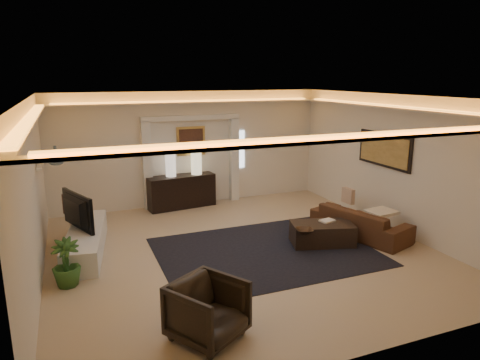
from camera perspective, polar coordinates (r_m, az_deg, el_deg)
name	(u,v)px	position (r m, az deg, el deg)	size (l,w,h in m)	color
floor	(242,251)	(8.42, 0.26, -9.32)	(7.00, 7.00, 0.00)	tan
ceiling	(242,97)	(7.77, 0.28, 10.81)	(7.00, 7.00, 0.00)	white
wall_back	(191,149)	(11.23, -6.48, 4.12)	(7.00, 7.00, 0.00)	silver
wall_front	(360,244)	(5.04, 15.55, -8.14)	(7.00, 7.00, 0.00)	silver
wall_left	(33,197)	(7.44, -25.60, -1.99)	(7.00, 7.00, 0.00)	silver
wall_right	(394,164)	(9.81, 19.59, 2.05)	(7.00, 7.00, 0.00)	silver
cove_soffit	(242,113)	(7.79, 0.28, 8.75)	(7.00, 7.00, 0.04)	silver
daylight_slit	(240,149)	(11.65, -0.01, 4.05)	(0.25, 0.03, 1.00)	white
area_rug	(265,251)	(8.40, 3.34, -9.36)	(4.00, 3.00, 0.01)	black
pilaster_left	(147,166)	(10.95, -12.10, 1.81)	(0.22, 0.20, 2.20)	silver
pilaster_right	(234,160)	(11.55, -0.79, 2.71)	(0.22, 0.20, 2.20)	silver
alcove_header	(191,118)	(11.03, -6.45, 8.15)	(2.52, 0.20, 0.12)	silver
painting_frame	(191,141)	(11.17, -6.46, 5.11)	(0.74, 0.04, 0.74)	tan
painting_canvas	(191,141)	(11.15, -6.43, 5.10)	(0.62, 0.02, 0.62)	#4C2D1E
art_panel_frame	(384,150)	(9.97, 18.45, 3.78)	(0.04, 1.64, 0.74)	black
art_panel_gold	(383,150)	(9.95, 18.34, 3.77)	(0.02, 1.50, 0.62)	tan
wall_sconce	(332,139)	(11.42, 11.97, 5.24)	(0.12, 0.12, 0.22)	black
wall_niche	(40,167)	(8.76, -24.84, 1.61)	(0.10, 0.55, 0.04)	silver
console	(181,192)	(11.12, -7.75, -1.54)	(1.70, 0.53, 0.85)	black
lamp_left	(171,166)	(10.91, -9.10, 1.84)	(0.25, 0.25, 0.57)	beige
lamp_right	(196,164)	(11.07, -5.76, 2.12)	(0.27, 0.27, 0.60)	#FFF2BD
media_ledge	(86,241)	(8.80, -19.57, -7.54)	(0.61, 2.44, 0.46)	silver
tv	(72,212)	(8.71, -21.26, -3.94)	(0.16, 1.19, 0.68)	black
figurine	(66,204)	(9.83, -21.87, -2.99)	(0.15, 0.15, 0.41)	#37231A
ginger_jar	(56,155)	(8.69, -23.07, 3.00)	(0.33, 0.33, 0.35)	#334753
plant	(66,263)	(7.50, -21.90, -10.09)	(0.44, 0.44, 0.78)	#2E581F
sofa	(360,222)	(9.43, 15.50, -5.32)	(0.81, 2.06, 0.60)	#3C2512
throw_blanket	(381,212)	(9.38, 18.09, -4.02)	(0.58, 0.47, 0.06)	beige
throw_pillow	(348,196)	(10.41, 14.02, -2.02)	(0.10, 0.35, 0.35)	tan
coffee_table	(322,234)	(8.84, 10.74, -7.01)	(1.21, 0.66, 0.45)	black
bowl	(304,232)	(8.19, 8.46, -6.76)	(0.32, 0.32, 0.08)	black
magazine	(327,222)	(8.89, 11.39, -5.40)	(0.29, 0.21, 0.03)	beige
armchair	(208,310)	(5.73, -4.26, -16.73)	(0.82, 0.84, 0.77)	black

